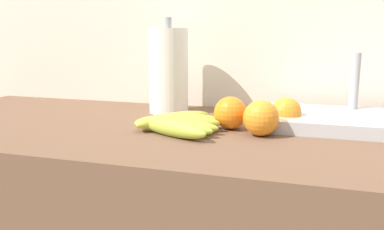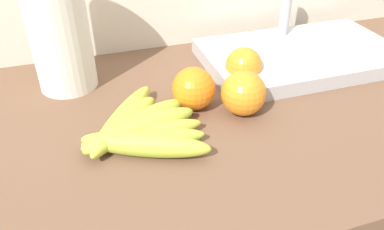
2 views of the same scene
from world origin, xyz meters
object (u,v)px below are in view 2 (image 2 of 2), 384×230
object	(u,v)px
sink_basin	(301,54)
banana_bunch	(137,130)
orange_back_right	(244,93)
paper_towel_roll	(58,29)
orange_front	(244,66)
orange_back_left	(194,89)

from	to	relation	value
sink_basin	banana_bunch	bearing A→B (deg)	-157.36
orange_back_right	paper_towel_roll	bearing A→B (deg)	146.05
orange_front	paper_towel_roll	world-z (taller)	paper_towel_roll
paper_towel_roll	sink_basin	xyz separation A→B (m)	(0.50, -0.05, -0.10)
orange_front	orange_back_left	size ratio (longest dim) A/B	0.94
orange_front	sink_basin	bearing A→B (deg)	15.66
banana_bunch	sink_basin	distance (m)	0.44
orange_front	sink_basin	distance (m)	0.17
orange_back_right	sink_basin	bearing A→B (deg)	35.55
orange_back_right	paper_towel_roll	distance (m)	0.37
orange_back_right	sink_basin	world-z (taller)	sink_basin
orange_back_left	paper_towel_roll	distance (m)	0.28
paper_towel_roll	orange_back_left	bearing A→B (deg)	-35.84
banana_bunch	orange_back_right	distance (m)	0.20
sink_basin	orange_back_right	bearing A→B (deg)	-144.45
orange_back_right	orange_back_left	bearing A→B (deg)	151.54
orange_back_right	paper_towel_roll	world-z (taller)	paper_towel_roll
banana_bunch	orange_back_left	distance (m)	0.14
orange_back_left	sink_basin	distance (m)	0.31
orange_front	paper_towel_roll	bearing A→B (deg)	164.37
orange_back_right	orange_front	xyz separation A→B (m)	(0.05, 0.10, -0.00)
sink_basin	paper_towel_roll	bearing A→B (deg)	174.35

